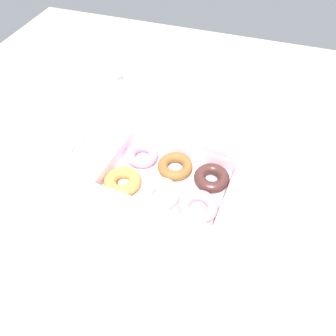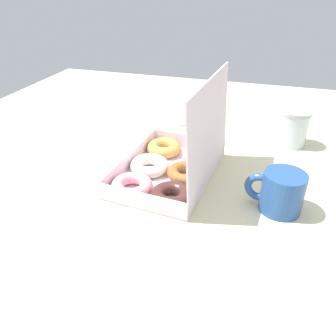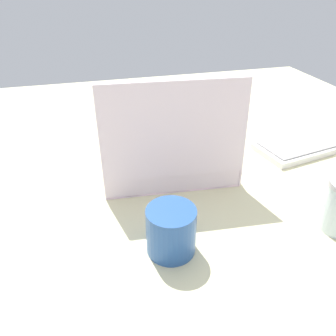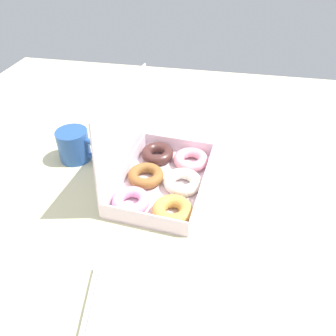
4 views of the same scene
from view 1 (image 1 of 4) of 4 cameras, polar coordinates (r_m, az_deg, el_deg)
name	(u,v)px [view 1 (image 1 of 4)]	position (r cm, az deg, el deg)	size (l,w,h in cm)	color
ground_plane	(154,177)	(94.46, -2.44, -1.66)	(180.00, 180.00, 2.00)	beige
donut_box	(169,174)	(89.47, 0.18, -1.02)	(35.99, 25.89, 27.48)	white
keyboard	(23,148)	(108.96, -23.89, 3.26)	(36.43, 19.50, 2.20)	white
coffee_mug	(216,113)	(106.97, 8.39, 9.48)	(9.46, 13.39, 9.61)	#295297
glass_jar	(117,84)	(118.58, -8.87, 14.27)	(8.96, 8.96, 11.36)	silver
paper_napkin	(70,224)	(87.49, -16.62, -9.41)	(10.26, 8.72, 0.15)	white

